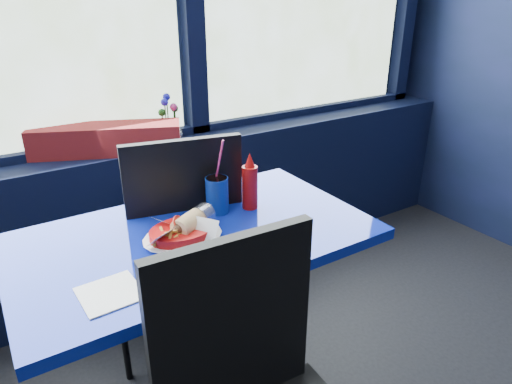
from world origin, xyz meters
The scene contains 9 objects.
window_sill centered at (0.00, 2.87, 0.40)m, with size 5.00×0.26×0.80m, color black.
near_table centered at (0.30, 2.00, 0.57)m, with size 1.20×0.70×0.75m.
chair_near_back centered at (0.32, 2.31, 0.59)m, with size 0.55×0.55×1.02m.
planter_box centered at (0.26, 2.85, 0.87)m, with size 0.68×0.17×0.14m, color maroon.
flower_vase centered at (0.57, 2.83, 0.88)m, with size 0.15×0.15×0.25m.
food_basket centered at (0.25, 1.98, 0.78)m, with size 0.25×0.24×0.09m.
ketchup_bottle centered at (0.56, 2.07, 0.85)m, with size 0.06×0.06×0.22m.
soda_cup centered at (0.44, 2.10, 0.82)m, with size 0.08×0.08×0.29m.
napkin centered at (-0.04, 1.81, 0.75)m, with size 0.16×0.16×0.00m, color white.
Camera 1 is at (-0.26, 0.73, 1.51)m, focal length 32.00 mm.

